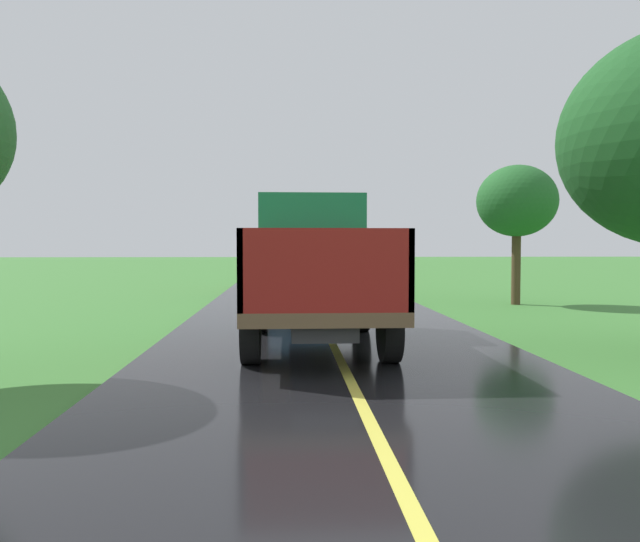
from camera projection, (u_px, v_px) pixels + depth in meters
name	position (u px, v px, depth m)	size (l,w,h in m)	color
banana_truck_near	(313.00, 266.00, 11.42)	(2.38, 5.82, 2.80)	#2D2D30
banana_truck_far	(298.00, 255.00, 23.59)	(2.38, 5.81, 2.80)	#2D2D30
roadside_tree_near_left	(517.00, 202.00, 18.83)	(2.48, 2.48, 4.37)	#4C3823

